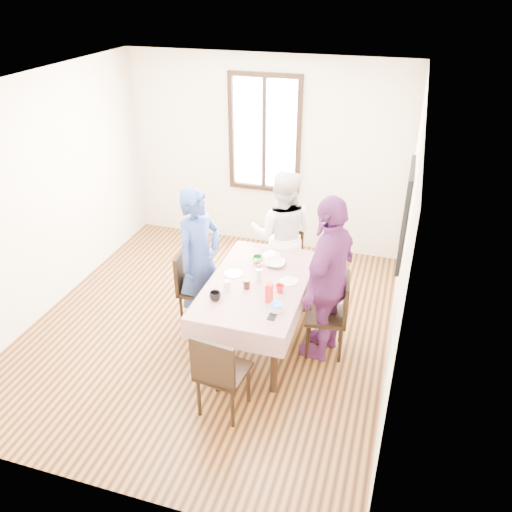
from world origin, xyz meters
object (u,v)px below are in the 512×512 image
at_px(chair_near, 223,371).
at_px(chair_right, 326,315).
at_px(chair_left, 199,288).
at_px(dining_table, 257,312).
at_px(person_left, 199,260).
at_px(chair_far, 282,259).
at_px(person_right, 327,279).
at_px(person_far, 282,234).

bearing_deg(chair_near, chair_right, 63.43).
xyz_separation_m(chair_left, chair_near, (0.74, -1.21, 0.00)).
relative_size(dining_table, chair_left, 1.70).
relative_size(chair_left, person_left, 0.55).
height_order(chair_right, chair_near, same).
xyz_separation_m(chair_left, chair_far, (0.74, 0.92, 0.00)).
relative_size(chair_left, chair_near, 1.00).
bearing_deg(dining_table, chair_right, 3.76).
bearing_deg(person_right, person_left, -79.81).
bearing_deg(person_far, chair_right, 120.10).
xyz_separation_m(chair_near, person_left, (-0.72, 1.21, 0.38)).
distance_m(chair_near, person_left, 1.46).
height_order(chair_right, person_right, person_right).
distance_m(chair_near, person_right, 1.40).
height_order(chair_left, chair_near, same).
bearing_deg(chair_far, person_far, 94.46).
xyz_separation_m(chair_far, person_far, (0.00, -0.02, 0.36)).
bearing_deg(chair_far, chair_right, 130.38).
bearing_deg(person_left, person_far, -16.23).
relative_size(chair_right, chair_near, 1.00).
bearing_deg(chair_far, chair_near, 94.46).
bearing_deg(dining_table, chair_left, 168.84).
xyz_separation_m(dining_table, chair_left, (-0.74, 0.15, 0.08)).
bearing_deg(chair_near, person_left, 127.55).
distance_m(dining_table, chair_left, 0.76).
bearing_deg(person_far, person_right, 119.37).
distance_m(dining_table, chair_near, 1.07).
relative_size(chair_right, person_far, 0.56).
bearing_deg(dining_table, person_far, 90.00).
bearing_deg(person_right, chair_left, -79.76).
distance_m(chair_left, person_far, 1.22).
bearing_deg(person_far, dining_table, 83.66).
bearing_deg(chair_near, chair_far, 96.91).
xyz_separation_m(dining_table, person_left, (-0.72, 0.15, 0.46)).
relative_size(chair_near, person_far, 0.56).
height_order(chair_left, chair_right, same).
distance_m(chair_far, person_left, 1.23).
bearing_deg(chair_far, chair_left, 55.78).
relative_size(chair_near, person_left, 0.55).
bearing_deg(chair_right, dining_table, 86.31).
height_order(chair_right, person_far, person_far).
xyz_separation_m(chair_far, person_left, (-0.72, -0.92, 0.38)).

